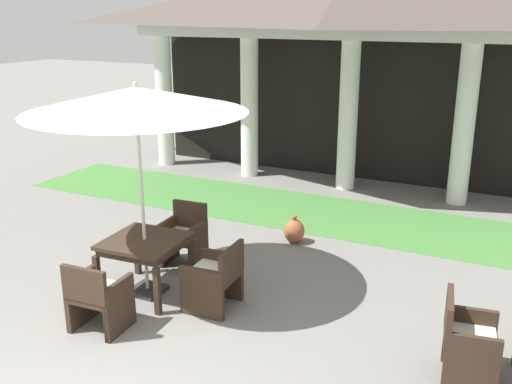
# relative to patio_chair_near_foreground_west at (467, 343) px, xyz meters

# --- Properties ---
(background_pavilion) EXTENTS (10.11, 2.87, 4.42)m
(background_pavilion) POSITION_rel_patio_chair_near_foreground_west_xyz_m (-3.12, 5.89, 3.02)
(background_pavilion) COLOR white
(background_pavilion) RESTS_ON ground
(lawn_strip) EXTENTS (11.91, 2.08, 0.01)m
(lawn_strip) POSITION_rel_patio_chair_near_foreground_west_xyz_m (-3.12, 4.01, -0.41)
(lawn_strip) COLOR #47843D
(lawn_strip) RESTS_ON ground
(patio_chair_near_foreground_west) EXTENTS (0.60, 0.69, 0.89)m
(patio_chair_near_foreground_west) POSITION_rel_patio_chair_near_foreground_west_xyz_m (0.00, 0.00, 0.00)
(patio_chair_near_foreground_west) COLOR #38281E
(patio_chair_near_foreground_west) RESTS_ON ground
(patio_table_mid_left) EXTENTS (1.00, 1.00, 0.75)m
(patio_table_mid_left) POSITION_rel_patio_chair_near_foreground_west_xyz_m (-3.97, 0.12, 0.24)
(patio_table_mid_left) COLOR #38281E
(patio_table_mid_left) RESTS_ON ground
(patio_umbrella_mid_left) EXTENTS (2.69, 2.69, 2.74)m
(patio_umbrella_mid_left) POSITION_rel_patio_chair_near_foreground_west_xyz_m (-3.97, 0.12, 2.10)
(patio_umbrella_mid_left) COLOR #2D2D2D
(patio_umbrella_mid_left) RESTS_ON ground
(patio_chair_mid_left_north) EXTENTS (0.59, 0.54, 0.89)m
(patio_chair_mid_left_north) POSITION_rel_patio_chair_near_foreground_west_xyz_m (-4.03, 1.12, -0.00)
(patio_chair_mid_left_north) COLOR #38281E
(patio_chair_mid_left_north) RESTS_ON ground
(patio_chair_mid_left_east) EXTENTS (0.62, 0.66, 0.84)m
(patio_chair_mid_left_east) POSITION_rel_patio_chair_near_foreground_west_xyz_m (-2.97, 0.18, -0.01)
(patio_chair_mid_left_east) COLOR #38281E
(patio_chair_mid_left_east) RESTS_ON ground
(patio_chair_mid_left_south) EXTENTS (0.63, 0.57, 0.86)m
(patio_chair_mid_left_south) POSITION_rel_patio_chair_near_foreground_west_xyz_m (-3.91, -0.87, -0.00)
(patio_chair_mid_left_south) COLOR #38281E
(patio_chair_mid_left_south) RESTS_ON ground
(terracotta_urn) EXTENTS (0.33, 0.33, 0.47)m
(terracotta_urn) POSITION_rel_patio_chair_near_foreground_west_xyz_m (-2.91, 2.55, -0.22)
(terracotta_urn) COLOR #9E5633
(terracotta_urn) RESTS_ON ground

